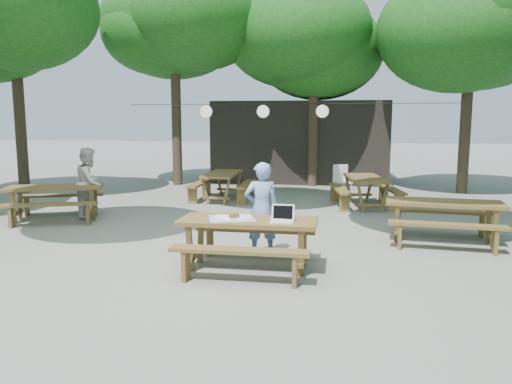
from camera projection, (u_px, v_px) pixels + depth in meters
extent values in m
plane|color=slate|center=(218.00, 257.00, 8.00)|extent=(80.00, 80.00, 0.00)
cube|color=black|center=(301.00, 141.00, 17.96)|extent=(6.00, 3.00, 2.80)
cube|color=brown|center=(248.00, 221.00, 7.27)|extent=(2.00, 0.80, 0.06)
cube|color=brown|center=(239.00, 251.00, 6.67)|extent=(1.90, 0.28, 0.05)
cube|color=brown|center=(255.00, 230.00, 7.94)|extent=(1.90, 0.28, 0.05)
cube|color=brown|center=(248.00, 246.00, 7.32)|extent=(1.70, 0.70, 0.69)
cube|color=brown|center=(55.00, 187.00, 10.86)|extent=(2.15, 1.46, 0.06)
cube|color=brown|center=(50.00, 205.00, 10.27)|extent=(1.87, 0.94, 0.05)
cube|color=brown|center=(61.00, 195.00, 11.53)|extent=(1.87, 0.94, 0.05)
cube|color=brown|center=(56.00, 204.00, 10.91)|extent=(1.84, 1.26, 0.69)
cube|color=brown|center=(444.00, 203.00, 8.86)|extent=(2.07, 0.99, 0.06)
cube|color=brown|center=(447.00, 225.00, 8.28)|extent=(1.92, 0.46, 0.05)
cube|color=brown|center=(440.00, 211.00, 9.52)|extent=(1.92, 0.46, 0.05)
cube|color=brown|center=(443.00, 224.00, 8.91)|extent=(1.76, 0.86, 0.69)
cube|color=brown|center=(223.00, 174.00, 13.56)|extent=(0.84, 2.02, 0.06)
cube|color=brown|center=(246.00, 184.00, 13.51)|extent=(0.32, 1.91, 0.05)
cube|color=brown|center=(200.00, 183.00, 13.69)|extent=(0.32, 1.91, 0.05)
cube|color=brown|center=(223.00, 187.00, 13.61)|extent=(0.73, 1.71, 0.69)
cube|color=brown|center=(366.00, 178.00, 12.53)|extent=(1.11, 2.10, 0.06)
cube|color=brown|center=(391.00, 189.00, 12.56)|extent=(0.59, 1.92, 0.05)
cube|color=brown|center=(340.00, 189.00, 12.57)|extent=(0.59, 1.92, 0.05)
cube|color=brown|center=(365.00, 193.00, 12.58)|extent=(0.97, 1.79, 0.69)
imported|color=#7CA0E2|center=(262.00, 209.00, 8.03)|extent=(0.63, 0.50, 1.52)
imported|color=silver|center=(89.00, 182.00, 11.21)|extent=(0.72, 0.85, 1.57)
cube|color=white|center=(343.00, 182.00, 14.23)|extent=(0.57, 0.57, 0.04)
cube|color=white|center=(340.00, 173.00, 14.38)|extent=(0.43, 0.19, 0.48)
cube|color=white|center=(342.00, 190.00, 14.26)|extent=(0.54, 0.54, 0.38)
cube|color=white|center=(282.00, 222.00, 7.05)|extent=(0.34, 0.25, 0.02)
cube|color=white|center=(283.00, 212.00, 7.14)|extent=(0.33, 0.08, 0.23)
cube|color=black|center=(283.00, 212.00, 7.14)|extent=(0.28, 0.06, 0.19)
cube|color=#3B76C9|center=(232.00, 218.00, 7.30)|extent=(0.79, 0.72, 0.01)
cube|color=white|center=(225.00, 218.00, 7.29)|extent=(0.23, 0.31, 0.00)
cube|color=white|center=(240.00, 217.00, 7.35)|extent=(0.29, 0.35, 0.00)
cube|color=white|center=(222.00, 217.00, 7.39)|extent=(0.22, 0.31, 0.00)
cube|color=brown|center=(234.00, 215.00, 7.31)|extent=(0.16, 0.15, 0.06)
cylinder|color=black|center=(289.00, 104.00, 13.40)|extent=(9.00, 0.02, 0.02)
sphere|color=white|center=(206.00, 112.00, 13.80)|extent=(0.34, 0.34, 0.34)
sphere|color=white|center=(263.00, 111.00, 13.54)|extent=(0.34, 0.34, 0.34)
sphere|color=white|center=(322.00, 111.00, 13.28)|extent=(0.34, 0.34, 0.34)
cylinder|color=#2D2319|center=(19.00, 110.00, 14.73)|extent=(0.32, 0.32, 4.92)
ellipsoid|color=#154D14|center=(13.00, 13.00, 14.33)|extent=(4.25, 4.25, 3.19)
cylinder|color=#2D2319|center=(176.00, 115.00, 16.54)|extent=(0.32, 0.32, 4.62)
ellipsoid|color=#154D14|center=(175.00, 34.00, 16.16)|extent=(4.77, 4.77, 3.57)
cylinder|color=#2D2319|center=(313.00, 121.00, 16.31)|extent=(0.32, 0.32, 4.25)
ellipsoid|color=#154D14|center=(315.00, 45.00, 15.96)|extent=(4.41, 4.41, 3.31)
cylinder|color=#2D2319|center=(466.00, 118.00, 14.58)|extent=(0.32, 0.32, 4.44)
ellipsoid|color=#154D14|center=(471.00, 29.00, 14.21)|extent=(5.13, 5.13, 3.84)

